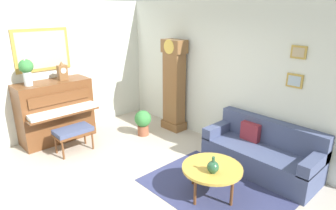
{
  "coord_description": "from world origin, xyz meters",
  "views": [
    {
      "loc": [
        3.44,
        -2.18,
        2.65
      ],
      "look_at": [
        -0.06,
        1.09,
        1.03
      ],
      "focal_mm": 30.93,
      "sensor_mm": 36.0,
      "label": 1
    }
  ],
  "objects": [
    {
      "name": "flower_vase",
      "position": [
        -2.23,
        -0.49,
        1.57
      ],
      "size": [
        0.26,
        0.26,
        0.58
      ],
      "color": "silver",
      "rests_on": "piano"
    },
    {
      "name": "area_rug",
      "position": [
        1.16,
        0.93,
        0.0
      ],
      "size": [
        2.1,
        1.5,
        0.01
      ],
      "primitive_type": "cube",
      "color": "navy",
      "rests_on": "ground_plane"
    },
    {
      "name": "potted_plant",
      "position": [
        -1.18,
        1.39,
        0.32
      ],
      "size": [
        0.36,
        0.36,
        0.56
      ],
      "color": "#935138",
      "rests_on": "ground_plane"
    },
    {
      "name": "wall_left",
      "position": [
        -2.6,
        -0.0,
        1.41
      ],
      "size": [
        0.13,
        4.9,
        2.8
      ],
      "color": "silver",
      "rests_on": "ground_plane"
    },
    {
      "name": "ground_plane",
      "position": [
        0.0,
        0.0,
        -0.05
      ],
      "size": [
        6.4,
        6.0,
        0.1
      ],
      "primitive_type": "cube",
      "color": "#B2A899"
    },
    {
      "name": "couch",
      "position": [
        1.32,
        1.98,
        0.31
      ],
      "size": [
        1.9,
        0.8,
        0.84
      ],
      "color": "#424C70",
      "rests_on": "ground_plane"
    },
    {
      "name": "piano",
      "position": [
        -2.23,
        -0.05,
        0.63
      ],
      "size": [
        0.87,
        1.44,
        1.25
      ],
      "color": "brown",
      "rests_on": "ground_plane"
    },
    {
      "name": "grandfather_clock",
      "position": [
        -0.98,
        2.13,
        0.96
      ],
      "size": [
        0.52,
        0.34,
        2.03
      ],
      "color": "brown",
      "rests_on": "ground_plane"
    },
    {
      "name": "coffee_table",
      "position": [
        1.19,
        0.8,
        0.43
      ],
      "size": [
        0.88,
        0.88,
        0.46
      ],
      "color": "gold",
      "rests_on": "ground_plane"
    },
    {
      "name": "piano_bench",
      "position": [
        -1.48,
        -0.05,
        0.41
      ],
      "size": [
        0.42,
        0.7,
        0.48
      ],
      "color": "brown",
      "rests_on": "ground_plane"
    },
    {
      "name": "green_jug",
      "position": [
        1.28,
        0.69,
        0.55
      ],
      "size": [
        0.17,
        0.17,
        0.24
      ],
      "color": "#234C33",
      "rests_on": "coffee_table"
    },
    {
      "name": "wall_back",
      "position": [
        0.0,
        2.4,
        1.4
      ],
      "size": [
        5.3,
        0.13,
        2.8
      ],
      "color": "silver",
      "rests_on": "ground_plane"
    },
    {
      "name": "mantel_clock",
      "position": [
        -2.23,
        0.19,
        1.42
      ],
      "size": [
        0.13,
        0.18,
        0.38
      ],
      "color": "brown",
      "rests_on": "piano"
    }
  ]
}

